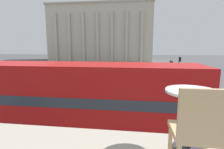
% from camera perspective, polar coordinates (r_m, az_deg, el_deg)
% --- Properties ---
extents(double_decker_bus, '(11.42, 2.73, 3.99)m').
position_cam_1_polar(double_decker_bus, '(8.75, -10.42, -8.01)').
color(double_decker_bus, black).
rests_on(double_decker_bus, ground_plane).
extents(cafe_dining_table, '(0.60, 0.60, 0.73)m').
position_cam_1_polar(cafe_dining_table, '(2.26, 24.45, -9.50)').
color(cafe_dining_table, '#2D2D30').
rests_on(cafe_dining_table, cafe_floor_slab).
extents(cafe_chair_0, '(0.40, 0.40, 0.91)m').
position_cam_1_polar(cafe_chair_0, '(1.73, 26.21, -16.15)').
color(cafe_chair_0, tan).
rests_on(cafe_chair_0, cafe_floor_slab).
extents(plaza_building_left, '(33.14, 14.78, 17.89)m').
position_cam_1_polar(plaza_building_left, '(60.29, -3.33, 13.08)').
color(plaza_building_left, beige).
rests_on(plaza_building_left, ground_plane).
extents(traffic_light_mid, '(0.42, 0.24, 3.20)m').
position_cam_1_polar(traffic_light_mid, '(21.64, 18.64, 1.55)').
color(traffic_light_mid, black).
rests_on(traffic_light_mid, ground_plane).
extents(traffic_light_far, '(0.42, 0.24, 3.27)m').
position_cam_1_polar(traffic_light_far, '(29.09, 21.15, 3.32)').
color(traffic_light_far, black).
rests_on(traffic_light_far, ground_plane).
extents(pedestrian_blue, '(0.32, 0.32, 1.64)m').
position_cam_1_polar(pedestrian_blue, '(26.78, -3.17, 0.85)').
color(pedestrian_blue, '#282B33').
rests_on(pedestrian_blue, ground_plane).
extents(pedestrian_grey, '(0.32, 0.32, 1.70)m').
position_cam_1_polar(pedestrian_grey, '(22.79, 9.43, -0.62)').
color(pedestrian_grey, '#282B33').
rests_on(pedestrian_grey, ground_plane).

